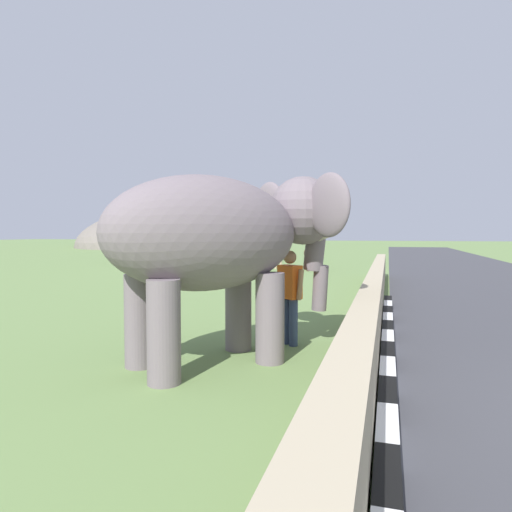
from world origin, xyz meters
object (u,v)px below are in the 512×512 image
Objects in this scene: cow_near at (310,254)px; elephant at (227,236)px; cow_mid at (267,249)px; cow_far at (274,253)px; person_handler at (290,292)px; bus_white at (234,231)px.

elephant is at bearing -174.65° from cow_near.
cow_near and cow_mid have the same top height.
cow_near is at bearing -109.25° from cow_far.
cow_near is 1.17× the size of cow_mid.
cow_mid is at bearing 16.09° from person_handler.
person_handler reaches higher than cow_far.
elephant is 1.72m from person_handler.
elephant is 2.39× the size of cow_mid.
person_handler is 16.89m from cow_far.
elephant is 2.04× the size of cow_near.
cow_near is (15.56, 2.29, -0.06)m from person_handler.
cow_far is (0.74, 2.13, 0.00)m from cow_near.
cow_near and cow_far have the same top height.
cow_near is at bearing 8.37° from person_handler.
cow_mid is at bearing 13.52° from elephant.
cow_mid is at bearing -46.28° from bus_white.
bus_white is at bearing 55.50° from cow_near.
elephant reaches higher than person_handler.
person_handler is at bearing -163.91° from cow_mid.
bus_white is 4.35× the size of cow_near.
bus_white is 6.83m from cow_near.
cow_far is at bearing 15.16° from person_handler.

